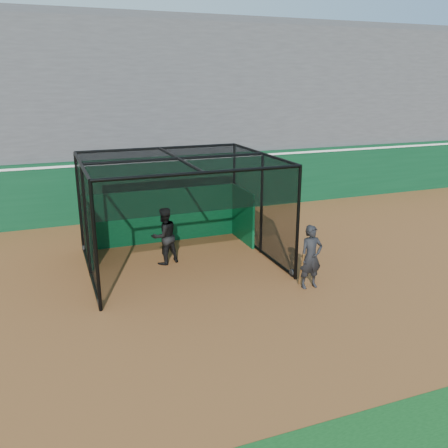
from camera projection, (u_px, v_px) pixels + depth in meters
name	position (u px, v px, depth m)	size (l,w,h in m)	color
ground	(224.00, 299.00, 12.45)	(120.00, 120.00, 0.00)	brown
outfield_wall	(151.00, 186.00, 19.67)	(50.00, 0.50, 2.50)	#0A3A1E
grandstand	(130.00, 103.00, 22.12)	(50.00, 7.85, 8.95)	#4C4C4F
batting_cage	(179.00, 213.00, 14.39)	(5.58, 4.83, 3.30)	black
batter	(164.00, 236.00, 14.61)	(0.87, 0.68, 1.79)	black
on_deck_player	(311.00, 257.00, 12.89)	(0.66, 0.46, 1.78)	black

